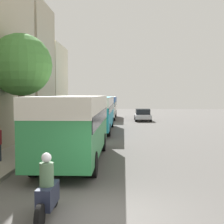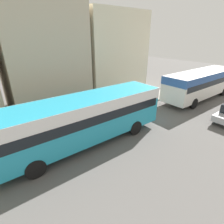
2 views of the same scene
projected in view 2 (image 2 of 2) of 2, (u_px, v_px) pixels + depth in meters
building_far_terrace at (40, 46)px, 14.54m from camera, size 6.16×6.26×11.02m
building_end_row at (105, 56)px, 18.92m from camera, size 6.44×6.59×8.52m
bus_following at (83, 115)px, 10.38m from camera, size 2.56×10.70×2.99m
bus_third_in_line at (202, 81)px, 18.27m from camera, size 2.63×10.24×2.91m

